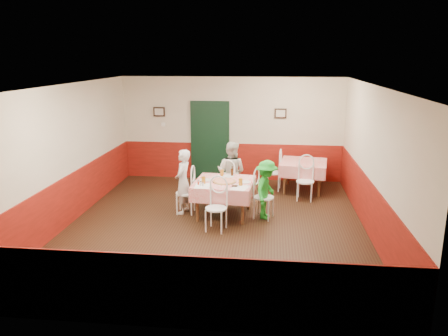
# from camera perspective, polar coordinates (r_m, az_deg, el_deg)

# --- Properties ---
(floor) EXTENTS (7.00, 7.00, 0.00)m
(floor) POSITION_cam_1_polar(r_m,az_deg,el_deg) (8.94, -1.06, -7.45)
(floor) COLOR black
(floor) RESTS_ON ground
(ceiling) EXTENTS (7.00, 7.00, 0.00)m
(ceiling) POSITION_cam_1_polar(r_m,az_deg,el_deg) (8.31, -1.15, 10.76)
(ceiling) COLOR white
(ceiling) RESTS_ON back_wall
(back_wall) EXTENTS (6.00, 0.10, 2.80)m
(back_wall) POSITION_cam_1_polar(r_m,az_deg,el_deg) (11.93, 1.05, 5.12)
(back_wall) COLOR beige
(back_wall) RESTS_ON ground
(front_wall) EXTENTS (6.00, 0.10, 2.80)m
(front_wall) POSITION_cam_1_polar(r_m,az_deg,el_deg) (5.22, -6.05, -7.40)
(front_wall) COLOR beige
(front_wall) RESTS_ON ground
(left_wall) EXTENTS (0.10, 7.00, 2.80)m
(left_wall) POSITION_cam_1_polar(r_m,az_deg,el_deg) (9.38, -19.61, 1.70)
(left_wall) COLOR beige
(left_wall) RESTS_ON ground
(right_wall) EXTENTS (0.10, 7.00, 2.80)m
(right_wall) POSITION_cam_1_polar(r_m,az_deg,el_deg) (8.67, 18.97, 0.76)
(right_wall) COLOR beige
(right_wall) RESTS_ON ground
(wainscot_back) EXTENTS (6.00, 0.03, 1.00)m
(wainscot_back) POSITION_cam_1_polar(r_m,az_deg,el_deg) (12.10, 1.02, 0.89)
(wainscot_back) COLOR maroon
(wainscot_back) RESTS_ON ground
(wainscot_front) EXTENTS (6.00, 0.03, 1.00)m
(wainscot_front) POSITION_cam_1_polar(r_m,az_deg,el_deg) (5.63, -5.76, -15.88)
(wainscot_front) COLOR maroon
(wainscot_front) RESTS_ON ground
(wainscot_left) EXTENTS (0.03, 7.00, 1.00)m
(wainscot_left) POSITION_cam_1_polar(r_m,az_deg,el_deg) (9.60, -19.08, -3.55)
(wainscot_left) COLOR maroon
(wainscot_left) RESTS_ON ground
(wainscot_right) EXTENTS (0.03, 7.00, 1.00)m
(wainscot_right) POSITION_cam_1_polar(r_m,az_deg,el_deg) (8.91, 18.41, -4.87)
(wainscot_right) COLOR maroon
(wainscot_right) RESTS_ON ground
(door) EXTENTS (0.96, 0.06, 2.10)m
(door) POSITION_cam_1_polar(r_m,az_deg,el_deg) (12.01, -1.84, 3.48)
(door) COLOR black
(door) RESTS_ON ground
(picture_left) EXTENTS (0.32, 0.03, 0.26)m
(picture_left) POSITION_cam_1_polar(r_m,az_deg,el_deg) (12.16, -8.47, 7.28)
(picture_left) COLOR black
(picture_left) RESTS_ON back_wall
(picture_right) EXTENTS (0.32, 0.03, 0.26)m
(picture_right) POSITION_cam_1_polar(r_m,az_deg,el_deg) (11.77, 7.40, 7.08)
(picture_right) COLOR black
(picture_right) RESTS_ON back_wall
(thermostat) EXTENTS (0.10, 0.03, 0.10)m
(thermostat) POSITION_cam_1_polar(r_m,az_deg,el_deg) (12.19, -7.95, 5.65)
(thermostat) COLOR white
(thermostat) RESTS_ON back_wall
(main_table) EXTENTS (1.31, 1.31, 0.77)m
(main_table) POSITION_cam_1_polar(r_m,az_deg,el_deg) (9.35, -0.00, -4.01)
(main_table) COLOR red
(main_table) RESTS_ON ground
(second_table) EXTENTS (1.26, 1.26, 0.77)m
(second_table) POSITION_cam_1_polar(r_m,az_deg,el_deg) (11.23, 10.27, -1.07)
(second_table) COLOR red
(second_table) RESTS_ON ground
(chair_left) EXTENTS (0.43, 0.43, 0.90)m
(chair_left) POSITION_cam_1_polar(r_m,az_deg,el_deg) (9.51, -5.05, -3.27)
(chair_left) COLOR white
(chair_left) RESTS_ON ground
(chair_right) EXTENTS (0.53, 0.53, 0.90)m
(chair_right) POSITION_cam_1_polar(r_m,az_deg,el_deg) (9.21, 5.22, -3.86)
(chair_right) COLOR white
(chair_right) RESTS_ON ground
(chair_far) EXTENTS (0.53, 0.53, 0.90)m
(chair_far) POSITION_cam_1_polar(r_m,az_deg,el_deg) (10.12, 0.88, -2.11)
(chair_far) COLOR white
(chair_far) RESTS_ON ground
(chair_near) EXTENTS (0.49, 0.49, 0.90)m
(chair_near) POSITION_cam_1_polar(r_m,az_deg,el_deg) (8.53, -1.04, -5.31)
(chair_near) COLOR white
(chair_near) RESTS_ON ground
(chair_second_a) EXTENTS (0.47, 0.47, 0.90)m
(chair_second_a) POSITION_cam_1_polar(r_m,az_deg,el_deg) (11.18, 6.46, -0.59)
(chair_second_a) COLOR white
(chair_second_a) RESTS_ON ground
(chair_second_b) EXTENTS (0.47, 0.47, 0.90)m
(chair_second_b) POSITION_cam_1_polar(r_m,az_deg,el_deg) (10.49, 10.56, -1.76)
(chair_second_b) COLOR white
(chair_second_b) RESTS_ON ground
(pizza) EXTENTS (0.51, 0.51, 0.03)m
(pizza) POSITION_cam_1_polar(r_m,az_deg,el_deg) (9.18, 0.05, -1.74)
(pizza) COLOR #B74723
(pizza) RESTS_ON main_table
(plate_left) EXTENTS (0.27, 0.27, 0.01)m
(plate_left) POSITION_cam_1_polar(r_m,az_deg,el_deg) (9.30, -2.45, -1.59)
(plate_left) COLOR white
(plate_left) RESTS_ON main_table
(plate_right) EXTENTS (0.27, 0.27, 0.01)m
(plate_right) POSITION_cam_1_polar(r_m,az_deg,el_deg) (9.16, 2.67, -1.83)
(plate_right) COLOR white
(plate_right) RESTS_ON main_table
(plate_far) EXTENTS (0.27, 0.27, 0.01)m
(plate_far) POSITION_cam_1_polar(r_m,az_deg,el_deg) (9.60, 0.59, -1.06)
(plate_far) COLOR white
(plate_far) RESTS_ON main_table
(glass_a) EXTENTS (0.09, 0.09, 0.15)m
(glass_a) POSITION_cam_1_polar(r_m,az_deg,el_deg) (9.05, -2.69, -1.60)
(glass_a) COLOR #BF7219
(glass_a) RESTS_ON main_table
(glass_b) EXTENTS (0.09, 0.09, 0.15)m
(glass_b) POSITION_cam_1_polar(r_m,az_deg,el_deg) (8.92, 2.18, -1.83)
(glass_b) COLOR #BF7219
(glass_b) RESTS_ON main_table
(glass_c) EXTENTS (0.08, 0.08, 0.14)m
(glass_c) POSITION_cam_1_polar(r_m,az_deg,el_deg) (9.64, -0.26, -0.61)
(glass_c) COLOR #BF7219
(glass_c) RESTS_ON main_table
(beer_bottle) EXTENTS (0.06, 0.06, 0.20)m
(beer_bottle) POSITION_cam_1_polar(r_m,az_deg,el_deg) (9.59, 1.07, -0.50)
(beer_bottle) COLOR #381C0A
(beer_bottle) RESTS_ON main_table
(shaker_a) EXTENTS (0.04, 0.04, 0.09)m
(shaker_a) POSITION_cam_1_polar(r_m,az_deg,el_deg) (8.93, -3.06, -2.03)
(shaker_a) COLOR silver
(shaker_a) RESTS_ON main_table
(shaker_b) EXTENTS (0.04, 0.04, 0.09)m
(shaker_b) POSITION_cam_1_polar(r_m,az_deg,el_deg) (8.88, -2.77, -2.12)
(shaker_b) COLOR silver
(shaker_b) RESTS_ON main_table
(shaker_c) EXTENTS (0.04, 0.04, 0.09)m
(shaker_c) POSITION_cam_1_polar(r_m,az_deg,el_deg) (8.98, -3.38, -1.93)
(shaker_c) COLOR #B23319
(shaker_c) RESTS_ON main_table
(menu_left) EXTENTS (0.33, 0.42, 0.00)m
(menu_left) POSITION_cam_1_polar(r_m,az_deg,el_deg) (8.91, -2.86, -2.35)
(menu_left) COLOR white
(menu_left) RESTS_ON main_table
(menu_right) EXTENTS (0.40, 0.47, 0.00)m
(menu_right) POSITION_cam_1_polar(r_m,az_deg,el_deg) (8.79, 2.12, -2.58)
(menu_right) COLOR white
(menu_right) RESTS_ON main_table
(wallet) EXTENTS (0.12, 0.10, 0.02)m
(wallet) POSITION_cam_1_polar(r_m,az_deg,el_deg) (8.87, 1.41, -2.35)
(wallet) COLOR black
(wallet) RESTS_ON main_table
(diner_left) EXTENTS (0.41, 0.56, 1.41)m
(diner_left) POSITION_cam_1_polar(r_m,az_deg,el_deg) (9.45, -5.38, -1.79)
(diner_left) COLOR gray
(diner_left) RESTS_ON ground
(diner_far) EXTENTS (0.83, 0.73, 1.44)m
(diner_far) POSITION_cam_1_polar(r_m,az_deg,el_deg) (10.10, 0.93, -0.55)
(diner_far) COLOR gray
(diner_far) RESTS_ON ground
(diner_right) EXTENTS (0.66, 0.90, 1.25)m
(diner_right) POSITION_cam_1_polar(r_m,az_deg,el_deg) (9.16, 5.55, -2.83)
(diner_right) COLOR gray
(diner_right) RESTS_ON ground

